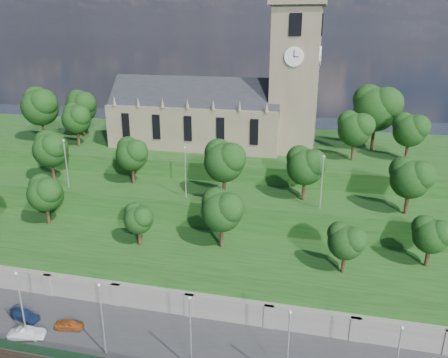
% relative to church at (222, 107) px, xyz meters
% --- Properties ---
extents(promenade, '(160.00, 12.00, 2.00)m').
position_rel_church_xyz_m(promenade, '(-0.79, -39.98, -21.52)').
color(promenade, '#2D2D30').
rests_on(promenade, ground).
extents(retaining_wall, '(160.00, 2.10, 5.00)m').
position_rel_church_xyz_m(retaining_wall, '(-0.79, -34.01, -20.02)').
color(retaining_wall, slate).
rests_on(retaining_wall, ground).
extents(embankment_lower, '(160.00, 12.00, 8.00)m').
position_rel_church_xyz_m(embankment_lower, '(-0.79, -27.98, -18.52)').
color(embankment_lower, '#1A4316').
rests_on(embankment_lower, ground).
extents(embankment_upper, '(160.00, 10.00, 12.00)m').
position_rel_church_xyz_m(embankment_upper, '(-0.79, -16.98, -16.52)').
color(embankment_upper, '#1A4316').
rests_on(embankment_upper, ground).
extents(hilltop, '(160.00, 32.00, 15.00)m').
position_rel_church_xyz_m(hilltop, '(-0.79, 4.02, -15.02)').
color(hilltop, '#1A4316').
rests_on(hilltop, ground).
extents(church, '(38.60, 12.35, 27.60)m').
position_rel_church_xyz_m(church, '(0.00, 0.00, 0.00)').
color(church, '#6B614B').
rests_on(church, hilltop).
extents(trees_lower, '(66.67, 8.88, 8.27)m').
position_rel_church_xyz_m(trees_lower, '(-0.57, -27.64, -9.59)').
color(trees_lower, '#311F13').
rests_on(trees_lower, embankment_lower).
extents(trees_upper, '(61.64, 8.60, 8.96)m').
position_rel_church_xyz_m(trees_upper, '(2.67, -17.89, -4.85)').
color(trees_upper, '#311F13').
rests_on(trees_upper, embankment_upper).
extents(trees_hilltop, '(75.67, 16.71, 11.90)m').
position_rel_church_xyz_m(trees_hilltop, '(-0.91, -0.55, -0.64)').
color(trees_hilltop, '#311F13').
rests_on(trees_hilltop, hilltop).
extents(lamp_posts_promenade, '(60.36, 0.36, 8.96)m').
position_rel_church_xyz_m(lamp_posts_promenade, '(-2.79, -43.48, -15.42)').
color(lamp_posts_promenade, '#B2B2B7').
rests_on(lamp_posts_promenade, promenade).
extents(lamp_posts_upper, '(40.36, 0.36, 7.92)m').
position_rel_church_xyz_m(lamp_posts_upper, '(-0.79, -19.98, -5.95)').
color(lamp_posts_upper, '#B2B2B7').
rests_on(lamp_posts_upper, embankment_upper).
extents(car_left, '(3.59, 1.95, 1.16)m').
position_rel_church_xyz_m(car_left, '(-9.04, -40.62, -19.94)').
color(car_left, '#964519').
rests_on(car_left, promenade).
extents(car_middle, '(4.30, 2.60, 1.34)m').
position_rel_church_xyz_m(car_middle, '(-12.91, -43.34, -19.85)').
color(car_middle, silver).
rests_on(car_middle, promenade).
extents(car_right, '(4.40, 2.58, 1.20)m').
position_rel_church_xyz_m(car_right, '(-15.49, -40.23, -19.92)').
color(car_right, '#16264D').
rests_on(car_right, promenade).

